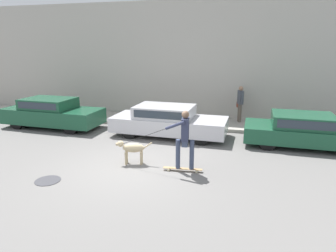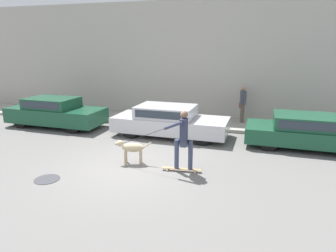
# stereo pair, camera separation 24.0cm
# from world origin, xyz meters

# --- Properties ---
(ground_plane) EXTENTS (36.00, 36.00, 0.00)m
(ground_plane) POSITION_xyz_m (0.00, 0.00, 0.00)
(ground_plane) COLOR slate
(back_wall) EXTENTS (32.00, 0.30, 5.52)m
(back_wall) POSITION_xyz_m (0.00, 6.77, 2.76)
(back_wall) COLOR #ADA89E
(back_wall) RESTS_ON ground_plane
(sidewalk_curb) EXTENTS (30.00, 2.07, 0.14)m
(sidewalk_curb) POSITION_xyz_m (0.00, 5.57, 0.07)
(sidewalk_curb) COLOR #A39E93
(sidewalk_curb) RESTS_ON ground_plane
(parked_car_0) EXTENTS (4.33, 1.79, 1.27)m
(parked_car_0) POSITION_xyz_m (-5.05, 3.44, 0.63)
(parked_car_0) COLOR black
(parked_car_0) RESTS_ON ground_plane
(parked_car_1) EXTENTS (4.50, 1.84, 1.21)m
(parked_car_1) POSITION_xyz_m (0.17, 3.44, 0.59)
(parked_car_1) COLOR black
(parked_car_1) RESTS_ON ground_plane
(parked_car_2) EXTENTS (4.27, 1.83, 1.16)m
(parked_car_2) POSITION_xyz_m (5.16, 3.44, 0.57)
(parked_car_2) COLOR black
(parked_car_2) RESTS_ON ground_plane
(dog) EXTENTS (1.07, 0.42, 0.73)m
(dog) POSITION_xyz_m (-0.11, 0.33, 0.49)
(dog) COLOR tan
(dog) RESTS_ON ground_plane
(skateboarder) EXTENTS (2.47, 0.53, 1.75)m
(skateboarder) POSITION_xyz_m (1.51, 0.18, 1.01)
(skateboarder) COLOR beige
(skateboarder) RESTS_ON ground_plane
(pedestrian_with_bag) EXTENTS (0.31, 0.61, 1.61)m
(pedestrian_with_bag) POSITION_xyz_m (2.82, 6.00, 1.04)
(pedestrian_with_bag) COLOR brown
(pedestrian_with_bag) RESTS_ON sidewalk_curb
(manhole_cover) EXTENTS (0.66, 0.66, 0.01)m
(manhole_cover) POSITION_xyz_m (-1.84, -1.36, 0.01)
(manhole_cover) COLOR #38383D
(manhole_cover) RESTS_ON ground_plane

